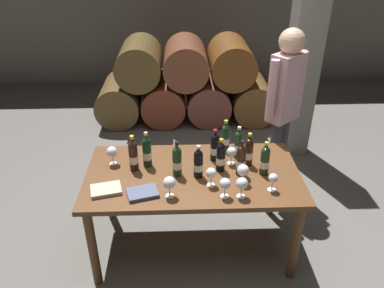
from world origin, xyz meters
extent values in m
plane|color=#66635E|center=(0.00, 0.00, 0.00)|extent=(14.00, 14.00, 0.00)
cube|color=slate|center=(0.00, 4.20, 1.40)|extent=(10.00, 0.24, 2.80)
cylinder|color=brown|center=(-0.95, 2.60, 0.30)|extent=(0.60, 0.90, 0.60)
cylinder|color=brown|center=(-0.32, 2.60, 0.30)|extent=(0.60, 0.90, 0.60)
cylinder|color=brown|center=(0.31, 2.60, 0.30)|extent=(0.60, 0.90, 0.60)
cylinder|color=brown|center=(0.95, 2.60, 0.30)|extent=(0.60, 0.90, 0.60)
cylinder|color=brown|center=(-0.63, 2.60, 0.85)|extent=(0.60, 0.90, 0.60)
cylinder|color=brown|center=(0.00, 2.60, 0.85)|extent=(0.60, 0.90, 0.60)
cylinder|color=brown|center=(0.63, 2.60, 0.85)|extent=(0.60, 0.90, 0.60)
cube|color=slate|center=(1.30, 1.60, 1.30)|extent=(0.32, 0.32, 2.60)
cube|color=brown|center=(0.00, 0.00, 0.74)|extent=(1.70, 0.90, 0.04)
cylinder|color=brown|center=(-0.77, -0.39, 0.36)|extent=(0.07, 0.07, 0.72)
cylinder|color=brown|center=(0.77, -0.39, 0.36)|extent=(0.07, 0.07, 0.72)
cylinder|color=brown|center=(-0.77, 0.39, 0.36)|extent=(0.07, 0.07, 0.72)
cylinder|color=brown|center=(0.77, 0.39, 0.36)|extent=(0.07, 0.07, 0.72)
cylinder|color=black|center=(0.37, -0.03, 0.87)|extent=(0.07, 0.07, 0.21)
sphere|color=black|center=(0.37, -0.03, 0.98)|extent=(0.07, 0.07, 0.07)
cylinder|color=black|center=(0.37, -0.03, 1.00)|extent=(0.03, 0.03, 0.07)
cylinder|color=black|center=(0.37, -0.03, 1.05)|extent=(0.03, 0.03, 0.02)
cylinder|color=silver|center=(0.37, -0.03, 0.85)|extent=(0.07, 0.07, 0.06)
cylinder|color=black|center=(0.19, 0.19, 0.86)|extent=(0.07, 0.07, 0.20)
sphere|color=black|center=(0.19, 0.19, 0.97)|extent=(0.07, 0.07, 0.07)
cylinder|color=black|center=(0.19, 0.19, 0.99)|extent=(0.03, 0.03, 0.06)
cylinder|color=#B21E23|center=(0.19, 0.19, 1.03)|extent=(0.03, 0.03, 0.02)
cylinder|color=silver|center=(0.19, 0.19, 0.85)|extent=(0.07, 0.07, 0.06)
cylinder|color=#19381E|center=(0.56, -0.03, 0.86)|extent=(0.07, 0.07, 0.20)
sphere|color=#19381E|center=(0.56, -0.03, 0.97)|extent=(0.07, 0.07, 0.07)
cylinder|color=#19381E|center=(0.56, -0.03, 0.99)|extent=(0.03, 0.03, 0.06)
cylinder|color=gold|center=(0.56, -0.03, 1.03)|extent=(0.03, 0.03, 0.02)
cylinder|color=silver|center=(0.56, -0.03, 0.85)|extent=(0.07, 0.07, 0.06)
cylinder|color=black|center=(0.04, -0.05, 0.86)|extent=(0.07, 0.07, 0.19)
sphere|color=black|center=(0.04, -0.05, 0.96)|extent=(0.07, 0.07, 0.07)
cylinder|color=black|center=(0.04, -0.05, 0.98)|extent=(0.03, 0.03, 0.06)
cylinder|color=silver|center=(0.04, -0.05, 1.02)|extent=(0.03, 0.03, 0.02)
cylinder|color=silver|center=(0.04, -0.05, 0.85)|extent=(0.07, 0.07, 0.06)
cylinder|color=black|center=(-0.36, 0.12, 0.87)|extent=(0.07, 0.07, 0.22)
sphere|color=black|center=(-0.36, 0.12, 0.98)|extent=(0.07, 0.07, 0.07)
cylinder|color=black|center=(-0.36, 0.12, 1.01)|extent=(0.03, 0.03, 0.07)
cylinder|color=tan|center=(-0.36, 0.12, 1.06)|extent=(0.03, 0.03, 0.02)
cylinder|color=silver|center=(-0.36, 0.12, 0.86)|extent=(0.07, 0.07, 0.06)
cylinder|color=#19381E|center=(0.39, 0.23, 0.86)|extent=(0.07, 0.07, 0.20)
sphere|color=#19381E|center=(0.39, 0.23, 0.97)|extent=(0.07, 0.07, 0.07)
cylinder|color=#19381E|center=(0.39, 0.23, 0.99)|extent=(0.03, 0.03, 0.06)
cylinder|color=silver|center=(0.39, 0.23, 1.03)|extent=(0.03, 0.03, 0.02)
cylinder|color=silver|center=(0.39, 0.23, 0.85)|extent=(0.07, 0.07, 0.06)
cylinder|color=black|center=(-0.47, 0.07, 0.87)|extent=(0.07, 0.07, 0.22)
sphere|color=black|center=(-0.47, 0.07, 0.98)|extent=(0.07, 0.07, 0.07)
cylinder|color=black|center=(-0.47, 0.07, 1.01)|extent=(0.03, 0.03, 0.07)
cylinder|color=gold|center=(-0.47, 0.07, 1.06)|extent=(0.03, 0.03, 0.02)
cylinder|color=silver|center=(-0.47, 0.07, 0.86)|extent=(0.07, 0.07, 0.06)
cylinder|color=#19381E|center=(-0.12, -0.02, 0.86)|extent=(0.07, 0.07, 0.21)
sphere|color=#19381E|center=(-0.12, -0.02, 0.98)|extent=(0.07, 0.07, 0.07)
cylinder|color=#19381E|center=(-0.12, -0.02, 1.00)|extent=(0.03, 0.03, 0.07)
cylinder|color=black|center=(-0.12, -0.02, 1.05)|extent=(0.03, 0.03, 0.02)
cylinder|color=silver|center=(-0.12, -0.02, 0.85)|extent=(0.07, 0.07, 0.06)
cylinder|color=#19381E|center=(0.29, 0.35, 0.86)|extent=(0.07, 0.07, 0.20)
sphere|color=#19381E|center=(0.29, 0.35, 0.97)|extent=(0.07, 0.07, 0.07)
cylinder|color=#19381E|center=(0.29, 0.35, 0.99)|extent=(0.03, 0.03, 0.06)
cylinder|color=gold|center=(0.29, 0.35, 1.03)|extent=(0.03, 0.03, 0.02)
cylinder|color=silver|center=(0.29, 0.35, 0.85)|extent=(0.07, 0.07, 0.06)
cylinder|color=black|center=(0.22, 0.03, 0.86)|extent=(0.07, 0.07, 0.20)
sphere|color=black|center=(0.22, 0.03, 0.96)|extent=(0.07, 0.07, 0.07)
cylinder|color=black|center=(0.22, 0.03, 0.99)|extent=(0.03, 0.03, 0.06)
cylinder|color=gold|center=(0.22, 0.03, 1.03)|extent=(0.03, 0.03, 0.02)
cylinder|color=silver|center=(0.22, 0.03, 0.85)|extent=(0.07, 0.07, 0.06)
cylinder|color=black|center=(0.45, 0.11, 0.86)|extent=(0.07, 0.07, 0.20)
sphere|color=black|center=(0.45, 0.11, 0.97)|extent=(0.07, 0.07, 0.07)
cylinder|color=black|center=(0.45, 0.11, 0.99)|extent=(0.03, 0.03, 0.06)
cylinder|color=gold|center=(0.45, 0.11, 1.04)|extent=(0.03, 0.03, 0.02)
cylinder|color=silver|center=(0.45, 0.11, 0.85)|extent=(0.07, 0.07, 0.06)
cylinder|color=white|center=(0.22, -0.31, 0.76)|extent=(0.06, 0.06, 0.00)
cylinder|color=white|center=(0.22, -0.31, 0.80)|extent=(0.01, 0.01, 0.07)
sphere|color=white|center=(0.22, -0.31, 0.87)|extent=(0.08, 0.08, 0.08)
cylinder|color=white|center=(0.58, -0.25, 0.76)|extent=(0.06, 0.06, 0.00)
cylinder|color=white|center=(0.58, -0.25, 0.80)|extent=(0.01, 0.01, 0.07)
sphere|color=white|center=(0.58, -0.25, 0.87)|extent=(0.07, 0.07, 0.07)
cylinder|color=white|center=(-0.65, 0.16, 0.76)|extent=(0.06, 0.06, 0.00)
cylinder|color=white|center=(-0.65, 0.16, 0.80)|extent=(0.01, 0.01, 0.07)
sphere|color=white|center=(-0.65, 0.16, 0.88)|extent=(0.09, 0.09, 0.09)
cylinder|color=white|center=(0.13, -0.17, 0.76)|extent=(0.06, 0.06, 0.00)
cylinder|color=white|center=(0.13, -0.17, 0.80)|extent=(0.01, 0.01, 0.07)
sphere|color=white|center=(0.13, -0.17, 0.87)|extent=(0.08, 0.08, 0.08)
cylinder|color=white|center=(0.34, -0.32, 0.76)|extent=(0.06, 0.06, 0.00)
cylinder|color=white|center=(0.34, -0.32, 0.80)|extent=(0.01, 0.01, 0.07)
sphere|color=white|center=(0.34, -0.32, 0.88)|extent=(0.09, 0.09, 0.09)
cylinder|color=white|center=(-0.18, -0.29, 0.76)|extent=(0.06, 0.06, 0.00)
cylinder|color=white|center=(-0.18, -0.29, 0.80)|extent=(0.01, 0.01, 0.07)
sphere|color=white|center=(-0.18, -0.29, 0.88)|extent=(0.09, 0.09, 0.09)
cylinder|color=white|center=(0.32, 0.12, 0.76)|extent=(0.06, 0.06, 0.00)
cylinder|color=white|center=(0.32, 0.12, 0.80)|extent=(0.01, 0.01, 0.07)
sphere|color=white|center=(0.32, 0.12, 0.87)|extent=(0.08, 0.08, 0.08)
cylinder|color=white|center=(0.37, -0.15, 0.76)|extent=(0.06, 0.06, 0.00)
cylinder|color=white|center=(0.37, -0.15, 0.80)|extent=(0.01, 0.01, 0.07)
sphere|color=white|center=(0.37, -0.15, 0.88)|extent=(0.09, 0.09, 0.09)
cube|color=#4C5670|center=(-0.38, -0.27, 0.77)|extent=(0.26, 0.21, 0.03)
cube|color=#B2A893|center=(-0.65, -0.22, 0.77)|extent=(0.25, 0.21, 0.03)
cylinder|color=#383842|center=(0.93, 0.79, 0.43)|extent=(0.11, 0.11, 0.85)
cylinder|color=#383842|center=(0.84, 0.71, 0.43)|extent=(0.11, 0.11, 0.85)
cube|color=#CC9EA8|center=(0.89, 0.75, 1.17)|extent=(0.36, 0.34, 0.64)
cylinder|color=#CC9EA8|center=(1.05, 0.89, 1.21)|extent=(0.08, 0.08, 0.54)
cylinder|color=#CC9EA8|center=(0.73, 0.61, 1.21)|extent=(0.08, 0.08, 0.54)
sphere|color=tan|center=(0.89, 0.75, 1.60)|extent=(0.23, 0.23, 0.23)
camera|label=1|loc=(-0.10, -2.49, 2.46)|focal=35.43mm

